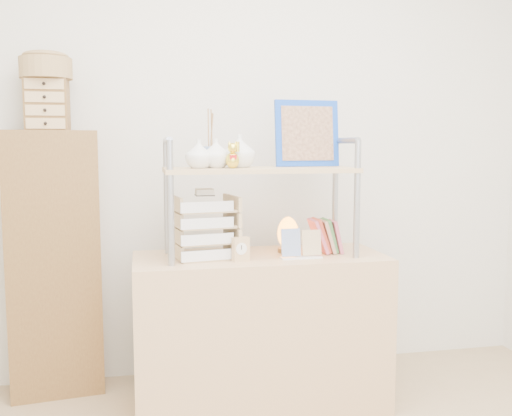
{
  "coord_description": "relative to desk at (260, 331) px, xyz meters",
  "views": [
    {
      "loc": [
        -0.57,
        -1.44,
        1.28
      ],
      "look_at": [
        -0.02,
        1.2,
        0.98
      ],
      "focal_mm": 40.0,
      "sensor_mm": 36.0,
      "label": 1
    }
  ],
  "objects": [
    {
      "name": "room_shell",
      "position": [
        0.0,
        -0.81,
        1.32
      ],
      "size": [
        3.42,
        3.41,
        2.61
      ],
      "color": "silver",
      "rests_on": "ground"
    },
    {
      "name": "salt_lamp",
      "position": [
        0.15,
        0.05,
        0.47
      ],
      "size": [
        0.12,
        0.11,
        0.18
      ],
      "color": "brown",
      "rests_on": "desk"
    },
    {
      "name": "hutch",
      "position": [
        -0.02,
        0.01,
        0.8
      ],
      "size": [
        0.9,
        0.34,
        0.75
      ],
      "color": "#9499A2",
      "rests_on": "desk"
    },
    {
      "name": "desk_clock",
      "position": [
        -0.11,
        -0.11,
        0.43
      ],
      "size": [
        0.08,
        0.06,
        0.11
      ],
      "color": "tan",
      "rests_on": "desk"
    },
    {
      "name": "letter_tray",
      "position": [
        -0.26,
        0.0,
        0.5
      ],
      "size": [
        0.3,
        0.29,
        0.33
      ],
      "color": "tan",
      "rests_on": "desk"
    },
    {
      "name": "postcard_stand",
      "position": [
        0.17,
        -0.1,
        0.42
      ],
      "size": [
        0.2,
        0.06,
        0.14
      ],
      "color": "white",
      "rests_on": "desk"
    },
    {
      "name": "cabinet",
      "position": [
        -0.99,
        0.37,
        0.3
      ],
      "size": [
        0.48,
        0.29,
        1.35
      ],
      "primitive_type": "cube",
      "rotation": [
        0.0,
        0.0,
        0.12
      ],
      "color": "brown",
      "rests_on": "ground"
    },
    {
      "name": "desk",
      "position": [
        0.0,
        0.0,
        0.0
      ],
      "size": [
        1.2,
        0.5,
        0.75
      ],
      "primitive_type": "cube",
      "color": "tan",
      "rests_on": "ground"
    },
    {
      "name": "drawer_chest",
      "position": [
        -0.99,
        0.35,
        1.1
      ],
      "size": [
        0.2,
        0.16,
        0.25
      ],
      "color": "brown",
      "rests_on": "cabinet"
    },
    {
      "name": "woven_basket",
      "position": [
        -0.99,
        0.35,
        1.28
      ],
      "size": [
        0.25,
        0.25,
        0.1
      ],
      "primitive_type": "cylinder",
      "color": "olive",
      "rests_on": "drawer_chest"
    }
  ]
}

